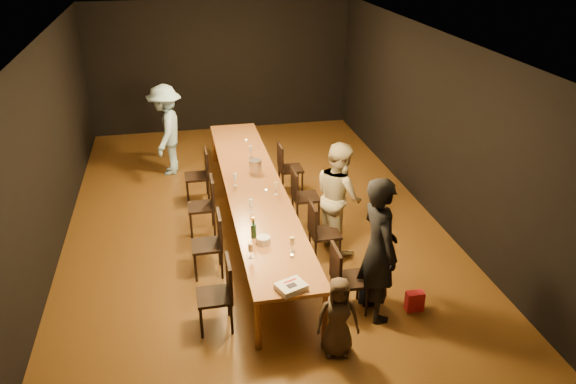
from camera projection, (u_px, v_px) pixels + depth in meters
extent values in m
plane|color=#482C12|center=(255.00, 226.00, 9.21)|extent=(10.00, 10.00, 0.00)
cube|color=black|center=(221.00, 66.00, 12.97)|extent=(6.00, 0.04, 3.00)
cube|color=black|center=(352.00, 373.00, 4.15)|extent=(6.00, 0.04, 3.00)
cube|color=black|center=(45.00, 156.00, 8.01)|extent=(0.04, 10.00, 3.00)
cube|color=black|center=(435.00, 127.00, 9.11)|extent=(0.04, 10.00, 3.00)
cube|color=silver|center=(250.00, 41.00, 7.91)|extent=(6.00, 10.00, 0.04)
cube|color=brown|center=(254.00, 187.00, 8.90)|extent=(0.90, 6.00, 0.05)
cylinder|color=brown|center=(258.00, 324.00, 6.43)|extent=(0.08, 0.08, 0.70)
cylinder|color=brown|center=(325.00, 315.00, 6.58)|extent=(0.08, 0.08, 0.70)
cylinder|color=brown|center=(214.00, 146.00, 11.55)|extent=(0.08, 0.08, 0.70)
cylinder|color=brown|center=(253.00, 143.00, 11.69)|extent=(0.08, 0.08, 0.70)
imported|color=black|center=(379.00, 249.00, 6.77)|extent=(0.52, 0.73, 1.89)
imported|color=beige|center=(339.00, 196.00, 8.32)|extent=(0.78, 0.93, 1.69)
imported|color=#9BC7EF|center=(166.00, 130.00, 10.82)|extent=(0.86, 1.25, 1.77)
imported|color=#453626|center=(338.00, 317.00, 6.32)|extent=(0.54, 0.40, 1.00)
cube|color=red|center=(415.00, 301.00, 7.18)|extent=(0.23, 0.13, 0.27)
cube|color=#2849AE|center=(368.00, 292.00, 7.34)|extent=(0.27, 0.22, 0.29)
cube|color=white|center=(291.00, 287.00, 6.35)|extent=(0.39, 0.35, 0.07)
cube|color=black|center=(292.00, 285.00, 6.31)|extent=(0.13, 0.12, 0.00)
cube|color=red|center=(290.00, 281.00, 6.39)|extent=(0.16, 0.09, 0.00)
cylinder|color=silver|center=(264.00, 240.00, 7.24)|extent=(0.23, 0.23, 0.10)
cylinder|color=silver|center=(255.00, 166.00, 9.28)|extent=(0.22, 0.22, 0.23)
cylinder|color=#B2B7B2|center=(292.00, 256.00, 6.98)|extent=(0.05, 0.05, 0.03)
cylinder|color=#B2B7B2|center=(266.00, 191.00, 8.67)|extent=(0.05, 0.05, 0.03)
cylinder|color=#B2B7B2|center=(246.00, 141.00, 10.65)|extent=(0.05, 0.05, 0.03)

